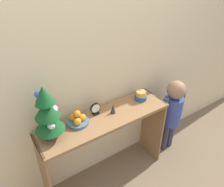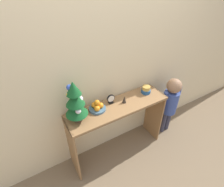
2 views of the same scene
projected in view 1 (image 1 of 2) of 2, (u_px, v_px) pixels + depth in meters
ground_plane at (116, 187)px, 2.25m from camera, size 12.00×12.00×0.00m
back_wall at (91, 63)px, 1.85m from camera, size 7.00×0.05×2.50m
console_table at (106, 133)px, 2.04m from camera, size 1.24×0.35×0.81m
mini_tree at (47, 113)px, 1.60m from camera, size 0.23×0.23×0.47m
fruit_bowl at (78, 120)px, 1.84m from camera, size 0.19×0.19×0.13m
singing_bowl at (141, 96)px, 2.15m from camera, size 0.12×0.12×0.09m
desk_clock at (95, 109)px, 1.94m from camera, size 0.10×0.04×0.12m
figurine at (113, 109)px, 1.96m from camera, size 0.05×0.05×0.09m
child_figure at (173, 109)px, 2.41m from camera, size 0.32×0.21×0.93m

